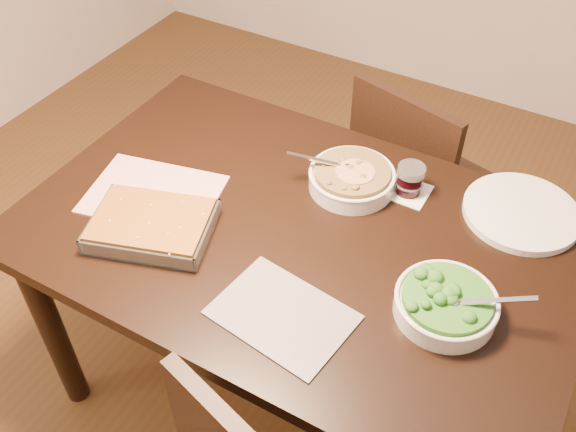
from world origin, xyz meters
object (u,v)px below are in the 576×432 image
at_px(stew_bowl, 352,178).
at_px(broccoli_bowl, 446,303).
at_px(baking_dish, 152,226).
at_px(table, 299,256).
at_px(dinner_plate, 521,212).
at_px(chair_far, 413,177).
at_px(wine_tumbler, 410,179).

bearing_deg(stew_bowl, broccoli_bowl, -37.72).
bearing_deg(baking_dish, table, 13.10).
height_order(table, dinner_plate, dinner_plate).
relative_size(baking_dish, chair_far, 0.41).
distance_m(stew_bowl, chair_far, 0.55).
xyz_separation_m(dinner_plate, chair_far, (-0.39, 0.33, -0.29)).
bearing_deg(wine_tumbler, broccoli_bowl, -56.68).
relative_size(table, baking_dish, 4.03).
distance_m(broccoli_bowl, chair_far, 0.86).
bearing_deg(dinner_plate, table, -144.87).
distance_m(table, dinner_plate, 0.59).
bearing_deg(baking_dish, dinner_plate, 15.54).
distance_m(table, wine_tumbler, 0.36).
height_order(dinner_plate, chair_far, chair_far).
xyz_separation_m(table, dinner_plate, (0.47, 0.33, 0.11)).
bearing_deg(dinner_plate, chair_far, 139.50).
distance_m(baking_dish, dinner_plate, 0.94).
xyz_separation_m(wine_tumbler, dinner_plate, (0.29, 0.06, -0.04)).
xyz_separation_m(wine_tumbler, chair_far, (-0.10, 0.39, -0.33)).
relative_size(wine_tumbler, dinner_plate, 0.28).
bearing_deg(broccoli_bowl, dinner_plate, 80.67).
relative_size(broccoli_bowl, wine_tumbler, 3.05).
distance_m(stew_bowl, dinner_plate, 0.45).
xyz_separation_m(stew_bowl, wine_tumbler, (0.14, 0.06, 0.01)).
distance_m(stew_bowl, broccoli_bowl, 0.46).
height_order(baking_dish, wine_tumbler, wine_tumbler).
distance_m(stew_bowl, wine_tumbler, 0.15).
bearing_deg(wine_tumbler, dinner_plate, 11.85).
bearing_deg(dinner_plate, broccoli_bowl, -99.33).
bearing_deg(table, broccoli_bowl, -9.24).
height_order(broccoli_bowl, dinner_plate, broccoli_bowl).
bearing_deg(broccoli_bowl, table, 170.76).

